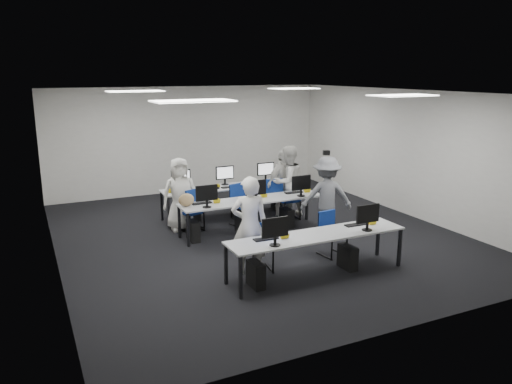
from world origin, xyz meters
name	(u,v)px	position (x,y,z in m)	size (l,w,h in m)	color
room	(256,166)	(0.00, 0.00, 1.50)	(9.00, 9.02, 3.00)	black
ceiling_panels	(256,93)	(0.00, 0.00, 2.98)	(5.20, 4.60, 0.02)	white
desk_front	(317,237)	(0.00, -2.40, 0.68)	(3.20, 0.70, 0.73)	#BBBDC0
desk_mid	(252,202)	(0.00, 0.20, 0.68)	(3.20, 0.70, 0.73)	#BBBDC0
desk_back	(228,188)	(0.00, 1.60, 0.68)	(3.20, 0.70, 0.73)	#BBBDC0
equipment_front	(308,257)	(-0.19, -2.42, 0.36)	(2.51, 0.41, 1.19)	#0D21B3
equipment_mid	(245,217)	(-0.19, 0.18, 0.36)	(2.91, 0.41, 1.19)	white
equipment_back	(235,200)	(0.19, 1.62, 0.36)	(2.91, 0.41, 1.19)	white
chair_0	(259,256)	(-0.79, -1.79, 0.26)	(0.46, 0.49, 0.82)	navy
chair_1	(332,242)	(0.77, -1.72, 0.26)	(0.46, 0.49, 0.84)	navy
chair_2	(191,219)	(-1.17, 0.86, 0.26)	(0.52, 0.55, 0.84)	navy
chair_3	(243,212)	(0.02, 0.74, 0.30)	(0.58, 0.61, 0.94)	navy
chair_4	(288,207)	(1.21, 0.77, 0.28)	(0.47, 0.51, 0.90)	navy
chair_5	(189,216)	(-1.17, 1.05, 0.29)	(0.60, 0.62, 0.93)	navy
chair_6	(242,209)	(0.16, 1.14, 0.26)	(0.41, 0.44, 0.81)	navy
chair_7	(271,204)	(0.93, 1.13, 0.30)	(0.55, 0.59, 0.95)	navy
handbag	(186,200)	(-1.45, 0.28, 0.86)	(0.33, 0.21, 0.27)	#A88156
student_0	(250,226)	(-1.00, -1.84, 0.86)	(0.63, 0.41, 1.72)	white
student_1	(288,182)	(1.25, 0.90, 0.86)	(0.84, 0.65, 1.72)	white
student_2	(180,194)	(-1.35, 1.04, 0.80)	(0.78, 0.51, 1.60)	white
student_3	(282,183)	(1.17, 1.03, 0.80)	(0.94, 0.39, 1.61)	white
photographer	(327,196)	(1.35, -0.62, 0.84)	(1.09, 0.63, 1.69)	slate
dslr_camera	(326,153)	(1.42, -0.45, 1.74)	(0.14, 0.18, 0.10)	black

